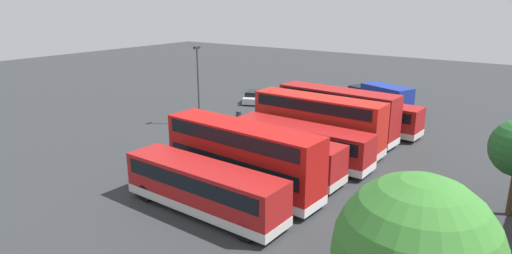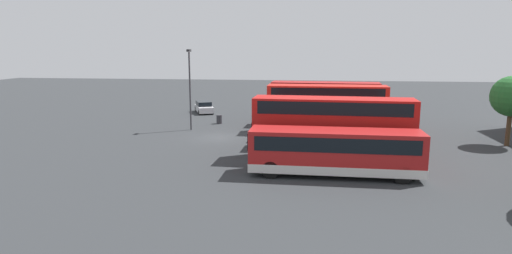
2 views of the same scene
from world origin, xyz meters
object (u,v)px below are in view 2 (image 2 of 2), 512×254
(box_truck_blue, at_px, (320,97))
(waste_bin_yellow, at_px, (219,119))
(bus_single_deck_fourth, at_px, (332,122))
(bus_double_decker_second, at_px, (325,102))
(bus_double_decker_sixth, at_px, (332,127))
(bus_single_deck_seventh, at_px, (335,151))
(car_hatchback_silver, at_px, (204,107))
(bus_double_decker_third, at_px, (326,107))
(lamp_post_tall, at_px, (190,83))
(bus_single_deck_fifth, at_px, (330,129))
(bus_single_deck_near_end, at_px, (328,106))

(box_truck_blue, relative_size, waste_bin_yellow, 8.30)
(bus_single_deck_fourth, bearing_deg, bus_double_decker_second, -176.64)
(bus_double_decker_sixth, distance_m, bus_single_deck_seventh, 3.80)
(bus_single_deck_seventh, relative_size, car_hatchback_silver, 2.35)
(bus_double_decker_third, relative_size, lamp_post_tall, 1.43)
(bus_single_deck_fifth, bearing_deg, bus_single_deck_seventh, -0.61)
(box_truck_blue, bearing_deg, car_hatchback_silver, -74.15)
(bus_double_decker_second, xyz_separation_m, bus_double_decker_sixth, (14.06, 0.03, 0.00))
(bus_double_decker_sixth, bearing_deg, bus_single_deck_near_end, 178.29)
(car_hatchback_silver, bearing_deg, bus_double_decker_third, 52.99)
(bus_single_deck_near_end, relative_size, bus_single_deck_seventh, 1.11)
(bus_double_decker_sixth, relative_size, bus_single_deck_seventh, 1.05)
(bus_double_decker_second, bearing_deg, waste_bin_yellow, -89.52)
(car_hatchback_silver, xyz_separation_m, lamp_post_tall, (11.29, 1.45, 3.92))
(car_hatchback_silver, bearing_deg, lamp_post_tall, 7.34)
(bus_single_deck_seventh, distance_m, lamp_post_tall, 19.36)
(bus_single_deck_fifth, bearing_deg, lamp_post_tall, -116.20)
(bus_single_deck_fifth, bearing_deg, bus_double_decker_third, -179.56)
(bus_double_decker_third, height_order, bus_single_deck_fourth, bus_double_decker_third)
(bus_single_deck_near_end, height_order, bus_double_decker_sixth, bus_double_decker_sixth)
(bus_double_decker_sixth, relative_size, car_hatchback_silver, 2.47)
(bus_single_deck_fourth, relative_size, bus_single_deck_fifth, 1.06)
(box_truck_blue, bearing_deg, lamp_post_tall, -40.27)
(bus_single_deck_near_end, distance_m, waste_bin_yellow, 12.36)
(box_truck_blue, height_order, waste_bin_yellow, box_truck_blue)
(bus_double_decker_second, distance_m, car_hatchback_silver, 16.49)
(bus_double_decker_second, height_order, bus_single_deck_seventh, bus_double_decker_second)
(bus_double_decker_second, distance_m, box_truck_blue, 11.51)
(box_truck_blue, xyz_separation_m, car_hatchback_silver, (4.12, -14.51, -1.01))
(bus_double_decker_second, xyz_separation_m, bus_single_deck_fifth, (10.46, 0.08, -0.83))
(bus_single_deck_near_end, xyz_separation_m, car_hatchback_silver, (-3.64, -15.21, -0.92))
(bus_double_decker_second, bearing_deg, car_hatchback_silver, -116.69)
(bus_single_deck_near_end, distance_m, bus_double_decker_third, 7.49)
(bus_single_deck_seventh, xyz_separation_m, lamp_post_tall, (-13.84, -13.20, 3.00))
(bus_single_deck_fifth, distance_m, waste_bin_yellow, 15.32)
(waste_bin_yellow, bearing_deg, box_truck_blue, 136.47)
(box_truck_blue, bearing_deg, bus_double_decker_third, 0.63)
(bus_double_decker_second, distance_m, waste_bin_yellow, 11.31)
(bus_double_decker_sixth, xyz_separation_m, lamp_post_tall, (-10.13, -13.23, 2.17))
(bus_single_deck_fourth, distance_m, car_hatchback_silver, 20.87)
(bus_double_decker_third, xyz_separation_m, waste_bin_yellow, (-3.61, -11.17, -1.97))
(box_truck_blue, relative_size, car_hatchback_silver, 1.70)
(bus_double_decker_sixth, distance_m, car_hatchback_silver, 26.03)
(bus_double_decker_second, xyz_separation_m, bus_double_decker_third, (3.70, 0.03, 0.00))
(bus_single_deck_fourth, height_order, bus_single_deck_seventh, same)
(bus_single_deck_fourth, bearing_deg, bus_double_decker_sixth, -3.15)
(bus_single_deck_seventh, xyz_separation_m, car_hatchback_silver, (-25.14, -14.65, -0.92))
(bus_single_deck_fourth, bearing_deg, lamp_post_tall, -102.90)
(bus_single_deck_fourth, xyz_separation_m, car_hatchback_silver, (-14.41, -15.07, -0.92))
(car_hatchback_silver, height_order, lamp_post_tall, lamp_post_tall)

